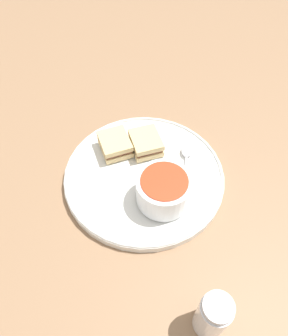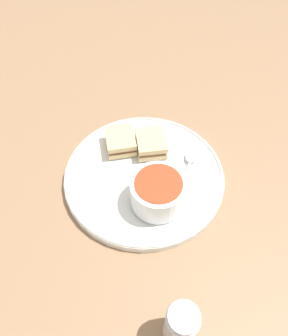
# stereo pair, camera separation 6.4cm
# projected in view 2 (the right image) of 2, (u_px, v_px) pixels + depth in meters

# --- Properties ---
(ground_plane) EXTENTS (2.40, 2.40, 0.00)m
(ground_plane) POSITION_uv_depth(u_px,v_px,m) (144.00, 179.00, 0.67)
(ground_plane) COLOR #8E6B4C
(plate) EXTENTS (0.32, 0.32, 0.02)m
(plate) POSITION_uv_depth(u_px,v_px,m) (144.00, 175.00, 0.66)
(plate) COLOR white
(plate) RESTS_ON ground_plane
(soup_bowl) EXTENTS (0.10, 0.10, 0.06)m
(soup_bowl) POSITION_uv_depth(u_px,v_px,m) (160.00, 191.00, 0.59)
(soup_bowl) COLOR white
(soup_bowl) RESTS_ON plate
(spoon) EXTENTS (0.10, 0.08, 0.01)m
(spoon) POSITION_uv_depth(u_px,v_px,m) (191.00, 160.00, 0.67)
(spoon) COLOR silver
(spoon) RESTS_ON plate
(sandwich_half_near) EXTENTS (0.08, 0.07, 0.03)m
(sandwich_half_near) POSITION_uv_depth(u_px,v_px,m) (151.00, 143.00, 0.68)
(sandwich_half_near) COLOR #DBBC7F
(sandwich_half_near) RESTS_ON plate
(sandwich_half_far) EXTENTS (0.08, 0.07, 0.03)m
(sandwich_half_far) POSITION_uv_depth(u_px,v_px,m) (120.00, 141.00, 0.68)
(sandwich_half_far) COLOR #DBBC7F
(sandwich_half_far) RESTS_ON plate
(salt_shaker) EXTENTS (0.05, 0.05, 0.10)m
(salt_shaker) POSITION_uv_depth(u_px,v_px,m) (181.00, 325.00, 0.46)
(salt_shaker) COLOR silver
(salt_shaker) RESTS_ON ground_plane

